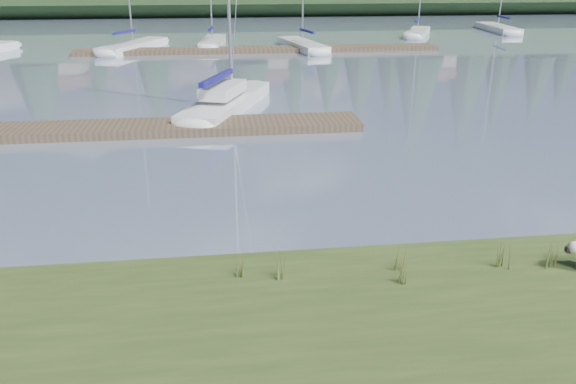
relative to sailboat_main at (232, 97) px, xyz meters
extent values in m
plane|color=#7D8DA5|center=(0.62, 17.38, -0.42)|extent=(200.00, 200.00, 0.00)
ellipsoid|color=silver|center=(5.72, -15.50, 0.36)|extent=(0.29, 0.30, 0.24)
cube|color=black|center=(5.62, -15.48, 0.32)|extent=(0.10, 0.13, 0.09)
cube|color=white|center=(-0.21, -0.58, -0.20)|extent=(4.16, 7.53, 0.70)
ellipsoid|color=white|center=(1.08, 2.89, -0.20)|extent=(2.22, 2.46, 0.70)
cube|color=navy|center=(-0.60, -1.60, 1.13)|extent=(1.36, 3.22, 0.20)
cube|color=white|center=(-0.36, -0.97, 0.53)|extent=(2.04, 2.93, 0.45)
cube|color=#4C3D2C|center=(-3.38, -3.62, -0.27)|extent=(16.00, 2.00, 0.30)
cube|color=#4C3D2C|center=(2.62, 17.38, -0.27)|extent=(26.00, 2.20, 0.30)
ellipsoid|color=white|center=(-15.89, 21.44, -0.20)|extent=(2.27, 2.51, 0.70)
cube|color=white|center=(-6.53, 19.33, -0.20)|extent=(4.51, 7.68, 0.70)
ellipsoid|color=white|center=(-5.07, 22.83, -0.20)|extent=(2.33, 2.55, 0.70)
cube|color=navy|center=(-6.92, 18.37, 0.98)|extent=(1.35, 2.87, 0.20)
cube|color=white|center=(-0.76, 21.01, -0.20)|extent=(2.15, 6.64, 0.70)
ellipsoid|color=white|center=(-0.42, 24.25, -0.20)|extent=(1.60, 1.92, 0.70)
cube|color=navy|center=(-0.85, 20.12, 0.98)|extent=(0.47, 2.60, 0.20)
cube|color=white|center=(5.84, 18.32, -0.20)|extent=(2.98, 7.61, 0.70)
ellipsoid|color=white|center=(5.18, 21.98, -0.20)|extent=(1.96, 2.28, 0.70)
cube|color=navy|center=(6.02, 17.32, 0.98)|extent=(0.72, 2.94, 0.20)
cube|color=white|center=(17.37, 25.87, -0.20)|extent=(4.34, 6.79, 0.70)
ellipsoid|color=white|center=(18.84, 28.93, -0.20)|extent=(2.14, 2.31, 0.70)
cube|color=navy|center=(16.96, 25.04, 0.98)|extent=(1.36, 2.52, 0.20)
cube|color=white|center=(26.32, 28.71, -0.20)|extent=(2.82, 8.22, 0.70)
ellipsoid|color=white|center=(26.82, 32.71, -0.20)|extent=(2.02, 2.40, 0.70)
cube|color=navy|center=(26.18, 27.62, 0.98)|extent=(0.60, 3.20, 0.20)
cone|color=#475B23|center=(0.34, -15.14, 0.20)|extent=(0.03, 0.03, 0.55)
cone|color=brown|center=(0.45, -15.21, 0.15)|extent=(0.03, 0.03, 0.44)
cone|color=#475B23|center=(0.40, -15.11, 0.23)|extent=(0.03, 0.03, 0.61)
cone|color=brown|center=(0.48, -15.17, 0.12)|extent=(0.03, 0.03, 0.39)
cone|color=#475B23|center=(0.36, -15.22, 0.18)|extent=(0.03, 0.03, 0.50)
cone|color=#475B23|center=(2.55, -15.09, 0.18)|extent=(0.03, 0.03, 0.50)
cone|color=brown|center=(2.66, -15.16, 0.13)|extent=(0.03, 0.03, 0.40)
cone|color=#475B23|center=(2.61, -15.06, 0.20)|extent=(0.03, 0.03, 0.55)
cone|color=brown|center=(2.69, -15.12, 0.10)|extent=(0.03, 0.03, 0.35)
cone|color=#475B23|center=(2.57, -15.17, 0.15)|extent=(0.03, 0.03, 0.45)
cone|color=#475B23|center=(4.42, -15.30, 0.27)|extent=(0.03, 0.03, 0.69)
cone|color=brown|center=(4.53, -15.37, 0.20)|extent=(0.03, 0.03, 0.55)
cone|color=#475B23|center=(4.48, -15.27, 0.30)|extent=(0.03, 0.03, 0.75)
cone|color=brown|center=(4.56, -15.33, 0.17)|extent=(0.03, 0.03, 0.48)
cone|color=#475B23|center=(4.44, -15.38, 0.24)|extent=(0.03, 0.03, 0.62)
cone|color=#475B23|center=(-0.41, -15.00, 0.18)|extent=(0.03, 0.03, 0.51)
cone|color=brown|center=(-0.30, -15.07, 0.13)|extent=(0.03, 0.03, 0.40)
cone|color=#475B23|center=(-0.35, -14.97, 0.21)|extent=(0.03, 0.03, 0.56)
cone|color=brown|center=(-0.27, -15.03, 0.10)|extent=(0.03, 0.03, 0.35)
cone|color=#475B23|center=(-0.39, -15.08, 0.16)|extent=(0.03, 0.03, 0.45)
cone|color=#475B23|center=(2.37, -15.57, 0.15)|extent=(0.03, 0.03, 0.45)
cone|color=brown|center=(2.48, -15.64, 0.11)|extent=(0.03, 0.03, 0.36)
cone|color=#475B23|center=(2.43, -15.54, 0.17)|extent=(0.03, 0.03, 0.49)
cone|color=brown|center=(2.51, -15.60, 0.09)|extent=(0.03, 0.03, 0.31)
cone|color=#475B23|center=(2.39, -15.65, 0.13)|extent=(0.03, 0.03, 0.40)
cone|color=#475B23|center=(5.32, -15.39, 0.19)|extent=(0.03, 0.03, 0.51)
cone|color=brown|center=(5.43, -15.46, 0.13)|extent=(0.03, 0.03, 0.41)
cone|color=#475B23|center=(5.38, -15.36, 0.21)|extent=(0.03, 0.03, 0.57)
cone|color=brown|center=(5.46, -15.42, 0.11)|extent=(0.03, 0.03, 0.36)
cone|color=#475B23|center=(5.34, -15.47, 0.16)|extent=(0.03, 0.03, 0.46)
cube|color=#33281C|center=(0.62, -14.22, -0.35)|extent=(60.00, 0.50, 0.14)
camera|label=1|loc=(-0.61, -23.89, 5.08)|focal=35.00mm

